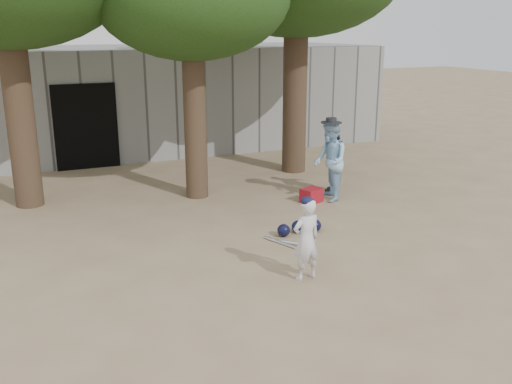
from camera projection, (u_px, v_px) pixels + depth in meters
name	position (u px, v px, depth m)	size (l,w,h in m)	color
ground	(246.00, 274.00, 8.62)	(70.00, 70.00, 0.00)	#937C5E
boy_player	(306.00, 240.00, 8.28)	(0.45, 0.30, 1.23)	silver
spectator_blue	(330.00, 161.00, 12.04)	(0.83, 0.65, 1.71)	#94C3E6
spectator_dark	(334.00, 162.00, 12.67)	(0.81, 0.34, 1.39)	black
red_bag	(311.00, 195.00, 12.07)	(0.42, 0.32, 0.30)	#A61625
back_building	(114.00, 98.00, 17.27)	(16.00, 5.24, 3.00)	gray
helmet_row	(299.00, 227.00, 10.25)	(0.87, 0.30, 0.23)	black
bat_pile	(287.00, 243.00, 9.77)	(0.61, 0.74, 0.06)	silver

